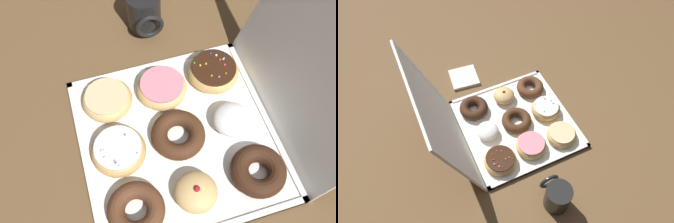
{
  "view_description": "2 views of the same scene",
  "coord_description": "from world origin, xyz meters",
  "views": [
    {
      "loc": [
        0.31,
        -0.12,
        0.72
      ],
      "look_at": [
        -0.05,
        -0.01,
        0.05
      ],
      "focal_mm": 38.46,
      "sensor_mm": 36.0,
      "label": 1
    },
    {
      "loc": [
        -0.59,
        0.32,
        1.03
      ],
      "look_at": [
        0.04,
        0.03,
        0.06
      ],
      "focal_mm": 33.03,
      "sensor_mm": 36.0,
      "label": 2
    }
  ],
  "objects": [
    {
      "name": "ground_plane",
      "position": [
        0.0,
        0.0,
        0.0
      ],
      "size": [
        3.0,
        3.0,
        0.0
      ],
      "primitive_type": "plane",
      "color": "brown"
    },
    {
      "name": "donut_box",
      "position": [
        0.0,
        0.0,
        0.01
      ],
      "size": [
        0.42,
        0.42,
        0.01
      ],
      "color": "white",
      "rests_on": "ground"
    },
    {
      "name": "box_lid_open",
      "position": [
        0.0,
        0.27,
        0.2
      ],
      "size": [
        0.42,
        0.13,
        0.39
      ],
      "primitive_type": "cube",
      "rotation": [
        1.27,
        0.0,
        0.0
      ],
      "color": "white",
      "rests_on": "ground"
    },
    {
      "name": "glazed_ring_donut_0",
      "position": [
        -0.13,
        -0.13,
        0.03
      ],
      "size": [
        0.11,
        0.11,
        0.04
      ],
      "color": "#E5B770",
      "rests_on": "donut_box"
    },
    {
      "name": "sprinkle_donut_1",
      "position": [
        -0.0,
        -0.13,
        0.03
      ],
      "size": [
        0.12,
        0.12,
        0.04
      ],
      "color": "tan",
      "rests_on": "donut_box"
    },
    {
      "name": "chocolate_cake_ring_donut_2",
      "position": [
        0.13,
        -0.13,
        0.03
      ],
      "size": [
        0.11,
        0.11,
        0.04
      ],
      "color": "#59331E",
      "rests_on": "donut_box"
    },
    {
      "name": "pink_frosted_donut_3",
      "position": [
        -0.12,
        -0.0,
        0.03
      ],
      "size": [
        0.12,
        0.12,
        0.04
      ],
      "color": "#E5B770",
      "rests_on": "donut_box"
    },
    {
      "name": "chocolate_cake_ring_donut_4",
      "position": [
        -0.0,
        -0.0,
        0.03
      ],
      "size": [
        0.12,
        0.12,
        0.04
      ],
      "color": "#472816",
      "rests_on": "donut_box"
    },
    {
      "name": "jelly_filled_donut_5",
      "position": [
        0.13,
        -0.01,
        0.03
      ],
      "size": [
        0.09,
        0.09,
        0.05
      ],
      "color": "#E5B770",
      "rests_on": "donut_box"
    },
    {
      "name": "sprinkle_donut_6",
      "position": [
        -0.13,
        0.13,
        0.03
      ],
      "size": [
        0.12,
        0.12,
        0.04
      ],
      "color": "tan",
      "rests_on": "donut_box"
    },
    {
      "name": "powdered_filled_donut_7",
      "position": [
        -0.0,
        0.12,
        0.03
      ],
      "size": [
        0.08,
        0.08,
        0.04
      ],
      "color": "white",
      "rests_on": "donut_box"
    },
    {
      "name": "chocolate_cake_ring_donut_8",
      "position": [
        0.12,
        0.13,
        0.03
      ],
      "size": [
        0.11,
        0.11,
        0.04
      ],
      "color": "#381E11",
      "rests_on": "donut_box"
    },
    {
      "name": "coffee_mug",
      "position": [
        -0.34,
        0.02,
        0.05
      ],
      "size": [
        0.11,
        0.09,
        0.1
      ],
      "color": "black",
      "rests_on": "ground"
    },
    {
      "name": "napkin_stack",
      "position": [
        0.32,
        0.1,
        0.01
      ],
      "size": [
        0.13,
        0.13,
        0.01
      ],
      "primitive_type": "cube",
      "rotation": [
        0.0,
        0.0,
        -0.1
      ],
      "color": "white",
      "rests_on": "ground"
    }
  ]
}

